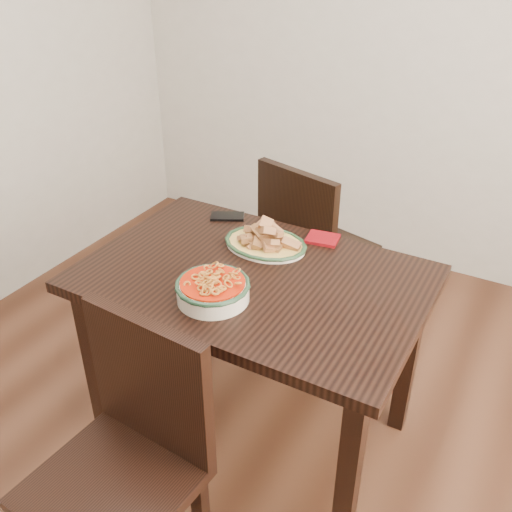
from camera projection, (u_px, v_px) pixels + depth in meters
The scene contains 9 objects.
floor at pixel (259, 462), 2.19m from camera, with size 3.50×3.50×0.00m, color #3B1F13.
wall_back at pixel (431, 33), 2.82m from camera, with size 3.50×0.10×2.60m, color beige.
dining_table at pixel (253, 298), 2.00m from camera, with size 1.16×0.77×0.75m.
chair_far at pixel (310, 243), 2.63m from camera, with size 0.51×0.51×0.89m.
chair_near at pixel (130, 450), 1.62m from camera, with size 0.45×0.45×0.89m.
fish_plate at pixel (265, 236), 2.08m from camera, with size 0.31×0.24×0.11m.
noodle_bowl at pixel (213, 288), 1.79m from camera, with size 0.24×0.24×0.08m.
smartphone at pixel (227, 216), 2.30m from camera, with size 0.13×0.07×0.01m, color black.
napkin at pixel (323, 239), 2.14m from camera, with size 0.12×0.10×0.01m, color maroon.
Camera 1 is at (0.71, -1.29, 1.80)m, focal length 40.00 mm.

